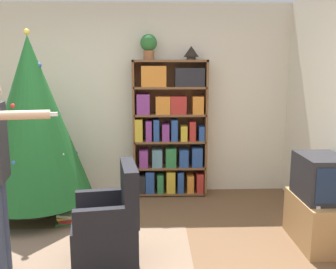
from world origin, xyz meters
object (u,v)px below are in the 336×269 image
(potted_plant, at_px, (149,45))
(table_lamp, at_px, (191,52))
(christmas_tree, at_px, (32,119))
(armchair, at_px, (109,230))
(bookshelf, at_px, (169,130))
(television, at_px, (321,177))

(potted_plant, bearing_deg, table_lamp, 0.00)
(christmas_tree, xyz_separation_m, table_lamp, (1.90, 0.69, 0.79))
(christmas_tree, relative_size, armchair, 2.37)
(bookshelf, bearing_deg, armchair, -108.39)
(television, height_order, potted_plant, potted_plant)
(christmas_tree, height_order, armchair, christmas_tree)
(television, bearing_deg, armchair, -171.30)
(television, relative_size, potted_plant, 1.67)
(armchair, bearing_deg, christmas_tree, -148.30)
(christmas_tree, xyz_separation_m, armchair, (0.99, -1.16, -0.84))
(bookshelf, bearing_deg, television, -47.04)
(potted_plant, xyz_separation_m, table_lamp, (0.56, 0.00, -0.09))
(television, height_order, table_lamp, table_lamp)
(table_lamp, bearing_deg, potted_plant, 180.00)
(armchair, height_order, table_lamp, table_lamp)
(bookshelf, distance_m, potted_plant, 1.16)
(television, bearing_deg, bookshelf, 132.96)
(bookshelf, xyz_separation_m, television, (1.43, -1.53, -0.21))
(table_lamp, bearing_deg, armchair, -115.98)
(television, bearing_deg, christmas_tree, 164.30)
(potted_plant, distance_m, table_lamp, 0.57)
(bookshelf, xyz_separation_m, christmas_tree, (-1.61, -0.68, 0.25))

